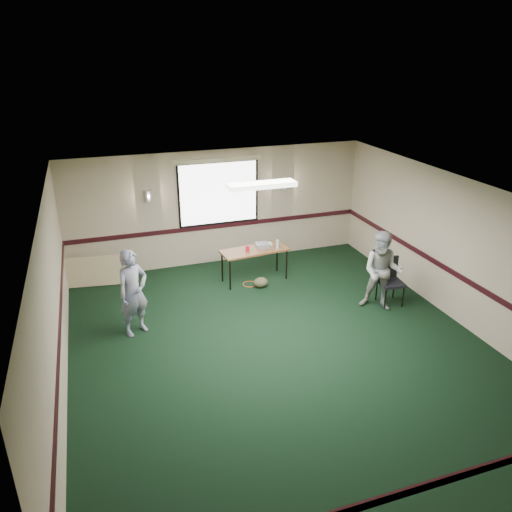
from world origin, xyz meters
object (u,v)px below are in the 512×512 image
object	(u,v)px
conference_chair	(389,277)
person_right	(382,271)
person_left	(133,293)
folding_table	(255,252)
projector	(263,245)

from	to	relation	value
conference_chair	person_right	distance (m)	0.45
person_left	folding_table	bearing A→B (deg)	-1.67
folding_table	person_right	xyz separation A→B (m)	(1.93, -2.03, 0.12)
projector	conference_chair	world-z (taller)	conference_chair
projector	person_right	distance (m)	2.71
folding_table	person_right	world-z (taller)	person_right
folding_table	person_left	xyz separation A→B (m)	(-2.74, -1.39, 0.12)
folding_table	person_right	size ratio (longest dim) A/B	0.95
person_left	person_right	world-z (taller)	person_left
projector	conference_chair	distance (m)	2.79
person_left	person_right	bearing A→B (deg)	-36.33
person_right	person_left	bearing A→B (deg)	-150.87
conference_chair	person_left	xyz separation A→B (m)	(-4.98, 0.44, 0.25)
conference_chair	person_left	size ratio (longest dim) A/B	0.58
person_left	person_right	distance (m)	4.71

